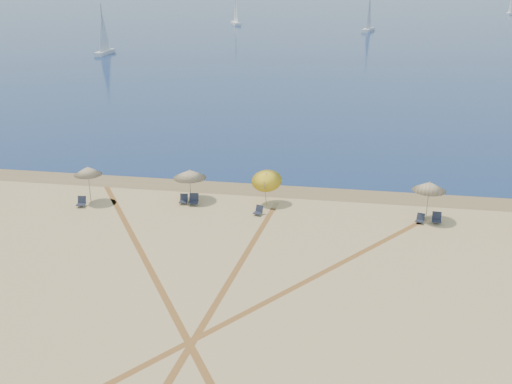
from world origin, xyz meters
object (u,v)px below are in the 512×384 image
at_px(sailboat_2, 236,13).
at_px(chair_4, 194,200).
at_px(sailboat_0, 104,39).
at_px(chair_7, 437,218).
at_px(chair_2, 81,202).
at_px(umbrella_2, 190,174).
at_px(umbrella_3, 266,178).
at_px(chair_5, 259,211).
at_px(umbrella_4, 429,186).
at_px(umbrella_1, 88,171).
at_px(chair_3, 184,199).
at_px(chair_6, 420,219).
at_px(sailboat_3, 369,19).
at_px(sailboat_1, 510,7).

bearing_deg(sailboat_2, chair_4, -103.45).
bearing_deg(sailboat_0, chair_7, -51.27).
bearing_deg(chair_2, umbrella_2, 11.07).
height_order(umbrella_3, chair_5, umbrella_3).
distance_m(chair_2, chair_5, 11.99).
bearing_deg(umbrella_4, umbrella_1, -178.37).
xyz_separation_m(umbrella_1, sailboat_2, (-13.87, 119.74, 0.46)).
distance_m(umbrella_2, chair_3, 1.79).
height_order(chair_2, chair_7, chair_7).
distance_m(chair_2, chair_6, 22.26).
relative_size(sailboat_2, sailboat_3, 0.99).
bearing_deg(chair_2, umbrella_3, 3.91).
bearing_deg(sailboat_1, sailboat_2, -147.50).
bearing_deg(chair_4, chair_2, -173.93).
bearing_deg(umbrella_4, sailboat_3, 91.68).
bearing_deg(sailboat_3, chair_4, -82.02).
height_order(umbrella_3, chair_2, umbrella_3).
bearing_deg(chair_3, chair_5, -15.37).
height_order(umbrella_4, chair_5, umbrella_4).
distance_m(umbrella_3, chair_5, 2.44).
bearing_deg(sailboat_1, chair_3, -106.57).
bearing_deg(umbrella_1, umbrella_4, 1.63).
relative_size(umbrella_3, sailboat_3, 0.29).
height_order(umbrella_1, chair_6, umbrella_1).
height_order(chair_2, chair_3, chair_2).
xyz_separation_m(umbrella_4, chair_5, (-10.66, -0.83, -2.05)).
height_order(umbrella_3, sailboat_0, sailboat_0).
bearing_deg(chair_3, chair_6, -6.48).
distance_m(chair_2, sailboat_1, 175.76).
relative_size(umbrella_2, chair_6, 3.25).
bearing_deg(chair_2, chair_6, -4.42).
bearing_deg(umbrella_4, umbrella_2, 176.84).
bearing_deg(chair_6, chair_3, -164.03).
relative_size(chair_2, sailboat_2, 0.08).
relative_size(chair_2, chair_7, 1.01).
height_order(umbrella_3, chair_4, umbrella_3).
bearing_deg(sailboat_2, umbrella_1, -106.81).
relative_size(chair_5, sailboat_0, 0.08).
relative_size(sailboat_0, sailboat_2, 0.94).
bearing_deg(sailboat_2, sailboat_1, 7.07).
distance_m(chair_2, sailboat_0, 71.45).
bearing_deg(umbrella_2, chair_4, -59.72).
distance_m(umbrella_1, chair_4, 7.35).
bearing_deg(sailboat_2, umbrella_4, -96.52).
bearing_deg(chair_3, sailboat_3, 79.30).
relative_size(sailboat_1, sailboat_2, 0.71).
height_order(sailboat_1, sailboat_2, sailboat_2).
relative_size(umbrella_4, sailboat_3, 0.29).
relative_size(umbrella_2, sailboat_3, 0.25).
xyz_separation_m(chair_4, chair_5, (4.61, -1.01, -0.06)).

